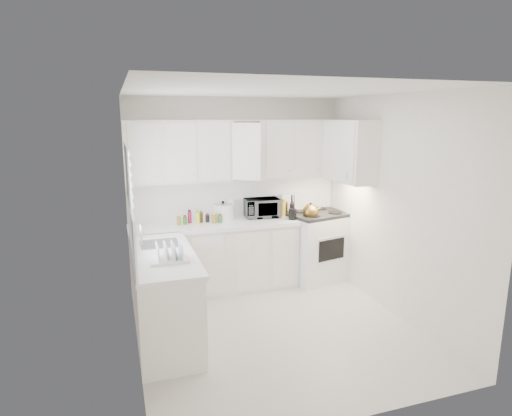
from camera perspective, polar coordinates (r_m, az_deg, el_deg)
name	(u,v)px	position (r m, az deg, el deg)	size (l,w,h in m)	color
floor	(275,328)	(5.07, 2.57, -15.58)	(3.20, 3.20, 0.00)	silver
ceiling	(278,91)	(4.50, 2.89, 15.23)	(3.20, 3.20, 0.00)	white
wall_back	(236,192)	(6.10, -2.65, 2.14)	(3.00, 3.00, 0.00)	white
wall_front	(355,264)	(3.23, 12.99, -7.27)	(3.00, 3.00, 0.00)	white
wall_left	(131,228)	(4.32, -16.22, -2.50)	(3.20, 3.20, 0.00)	white
wall_right	(396,207)	(5.32, 17.99, 0.09)	(3.20, 3.20, 0.00)	white
window_blinds	(130,196)	(4.61, -16.33, 1.58)	(0.06, 0.96, 1.06)	white
lower_cabinets_back	(215,258)	(5.94, -5.43, -6.66)	(2.22, 0.60, 0.90)	white
lower_cabinets_left	(164,298)	(4.80, -12.07, -11.53)	(0.60, 1.60, 0.90)	white
countertop_back	(215,225)	(5.79, -5.50, -2.24)	(2.24, 0.64, 0.05)	white
countertop_left	(163,255)	(4.64, -12.20, -6.13)	(0.64, 1.62, 0.05)	white
backsplash_back	(236,197)	(6.11, -2.61, 1.43)	(2.98, 0.02, 0.55)	white
backsplash_left	(132,230)	(4.53, -16.14, -2.80)	(0.02, 1.60, 0.55)	white
upper_cabinets_back	(239,180)	(5.91, -2.23, 3.79)	(3.00, 0.33, 0.80)	white
upper_cabinets_right	(348,181)	(5.87, 12.12, 3.47)	(0.33, 0.90, 0.80)	white
sink	(159,233)	(4.93, -12.72, -3.30)	(0.42, 0.38, 0.30)	gray
stove	(316,236)	(6.34, 7.97, -3.75)	(0.83, 0.68, 1.27)	white
tea_kettle	(311,211)	(6.02, 7.22, -0.35)	(0.27, 0.23, 0.25)	olive
frying_pan	(323,211)	(6.48, 8.87, -0.43)	(0.27, 0.46, 0.04)	black
microwave	(262,206)	(6.07, 0.75, 0.30)	(0.48, 0.26, 0.32)	gray
rice_cooker	(223,211)	(5.91, -4.37, -0.35)	(0.27, 0.27, 0.27)	white
paper_towel	(230,209)	(5.99, -3.40, -0.15)	(0.12, 0.12, 0.27)	white
utensil_crock	(293,207)	(5.94, 4.86, 0.16)	(0.12, 0.12, 0.36)	black
dish_rack	(168,251)	(4.34, -11.53, -5.59)	(0.38, 0.28, 0.21)	white
spice_left_0	(178,219)	(5.82, -10.23, -1.40)	(0.06, 0.06, 0.13)	olive
spice_left_1	(185,220)	(5.74, -9.36, -1.55)	(0.06, 0.06, 0.13)	#337326
spice_left_2	(190,218)	(5.84, -8.77, -1.30)	(0.06, 0.06, 0.13)	#A61640
spice_left_3	(196,219)	(5.76, -7.89, -1.45)	(0.06, 0.06, 0.13)	yellow
spice_left_4	(201,217)	(5.86, -7.33, -1.20)	(0.06, 0.06, 0.13)	#4C3B15
spice_left_5	(208,218)	(5.79, -6.43, -1.34)	(0.06, 0.06, 0.13)	black
spice_left_6	(212,216)	(5.89, -5.89, -1.10)	(0.06, 0.06, 0.13)	olive
spice_left_7	(218,217)	(5.82, -4.98, -1.24)	(0.06, 0.06, 0.13)	#337326
sauce_right_0	(278,209)	(6.20, 2.90, -0.11)	(0.06, 0.06, 0.19)	#A61640
sauce_right_1	(283,209)	(6.16, 3.57, -0.18)	(0.06, 0.06, 0.19)	yellow
sauce_right_2	(285,208)	(6.24, 3.84, -0.04)	(0.06, 0.06, 0.19)	#4C3B15
sauce_right_3	(290,209)	(6.21, 4.52, -0.12)	(0.06, 0.06, 0.19)	black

